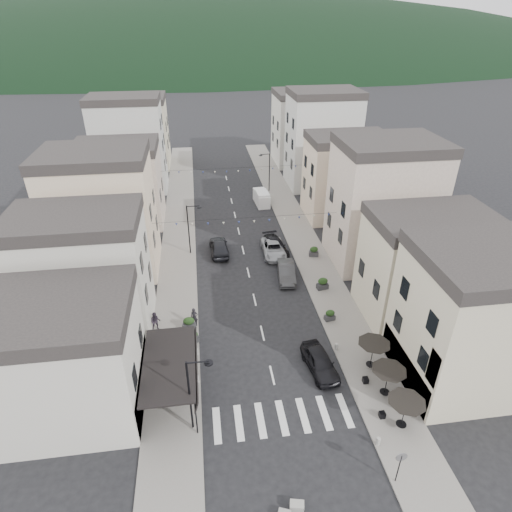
% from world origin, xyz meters
% --- Properties ---
extents(ground, '(700.00, 700.00, 0.00)m').
position_xyz_m(ground, '(0.00, 0.00, 0.00)').
color(ground, black).
rests_on(ground, ground).
extents(sidewalk_left, '(4.00, 76.00, 0.12)m').
position_xyz_m(sidewalk_left, '(-7.50, 32.00, 0.06)').
color(sidewalk_left, slate).
rests_on(sidewalk_left, ground).
extents(sidewalk_right, '(4.00, 76.00, 0.12)m').
position_xyz_m(sidewalk_right, '(7.50, 32.00, 0.06)').
color(sidewalk_right, slate).
rests_on(sidewalk_right, ground).
extents(hill_backdrop, '(640.00, 360.00, 70.00)m').
position_xyz_m(hill_backdrop, '(0.00, 300.00, 0.00)').
color(hill_backdrop, black).
rests_on(hill_backdrop, ground).
extents(boutique_building, '(12.00, 8.00, 8.00)m').
position_xyz_m(boutique_building, '(-15.50, 5.00, 4.00)').
color(boutique_building, beige).
rests_on(boutique_building, ground).
extents(bistro_building, '(10.00, 8.00, 10.00)m').
position_xyz_m(bistro_building, '(14.50, 4.00, 5.00)').
color(bistro_building, beige).
rests_on(bistro_building, ground).
extents(boutique_awning, '(3.77, 7.50, 3.28)m').
position_xyz_m(boutique_awning, '(-7.25, 5.00, 3.11)').
color(boutique_awning, black).
rests_on(boutique_awning, ground).
extents(buildings_row_left, '(10.20, 54.16, 14.00)m').
position_xyz_m(buildings_row_left, '(-14.50, 37.75, 6.12)').
color(buildings_row_left, beige).
rests_on(buildings_row_left, ground).
extents(buildings_row_right, '(10.20, 54.16, 14.50)m').
position_xyz_m(buildings_row_right, '(14.50, 36.59, 6.32)').
color(buildings_row_right, beige).
rests_on(buildings_row_right, ground).
extents(cafe_terrace, '(2.50, 8.10, 2.53)m').
position_xyz_m(cafe_terrace, '(7.70, 2.80, 2.36)').
color(cafe_terrace, black).
rests_on(cafe_terrace, ground).
extents(streetlamp_left_near, '(1.70, 0.56, 6.00)m').
position_xyz_m(streetlamp_left_near, '(-5.82, 2.00, 3.70)').
color(streetlamp_left_near, black).
rests_on(streetlamp_left_near, ground).
extents(streetlamp_left_far, '(1.70, 0.56, 6.00)m').
position_xyz_m(streetlamp_left_far, '(-5.82, 26.00, 3.70)').
color(streetlamp_left_far, black).
rests_on(streetlamp_left_far, ground).
extents(streetlamp_right_far, '(1.70, 0.56, 6.00)m').
position_xyz_m(streetlamp_right_far, '(5.82, 44.00, 3.70)').
color(streetlamp_right_far, black).
rests_on(streetlamp_right_far, ground).
extents(traffic_sign, '(0.70, 0.07, 2.70)m').
position_xyz_m(traffic_sign, '(5.80, -3.50, 1.93)').
color(traffic_sign, black).
rests_on(traffic_sign, ground).
extents(bollards, '(11.66, 10.26, 0.60)m').
position_xyz_m(bollards, '(0.00, 5.50, 0.42)').
color(bollards, gray).
rests_on(bollards, ground).
extents(bunting_near, '(19.00, 0.28, 0.62)m').
position_xyz_m(bunting_near, '(0.00, 22.00, 5.65)').
color(bunting_near, black).
rests_on(bunting_near, ground).
extents(bunting_far, '(19.00, 0.28, 0.62)m').
position_xyz_m(bunting_far, '(0.00, 38.00, 5.65)').
color(bunting_far, black).
rests_on(bunting_far, ground).
extents(parked_car_a, '(2.46, 4.85, 1.58)m').
position_xyz_m(parked_car_a, '(3.76, 6.08, 0.79)').
color(parked_car_a, black).
rests_on(parked_car_a, ground).
extents(parked_car_b, '(2.19, 4.93, 1.57)m').
position_xyz_m(parked_car_b, '(3.81, 19.35, 0.79)').
color(parked_car_b, '#2F2F32').
rests_on(parked_car_b, ground).
extents(parked_car_c, '(2.54, 5.34, 1.47)m').
position_xyz_m(parked_car_c, '(3.34, 24.54, 0.74)').
color(parked_car_c, '#979A9F').
rests_on(parked_car_c, ground).
extents(parked_car_d, '(2.74, 5.33, 1.48)m').
position_xyz_m(parked_car_d, '(3.71, 25.14, 0.74)').
color(parked_car_d, black).
rests_on(parked_car_d, ground).
extents(parked_car_e, '(2.18, 5.10, 1.72)m').
position_xyz_m(parked_car_e, '(-2.80, 25.63, 0.86)').
color(parked_car_e, black).
rests_on(parked_car_e, ground).
extents(delivery_van, '(1.97, 4.38, 2.05)m').
position_xyz_m(delivery_van, '(4.20, 39.24, 1.00)').
color(delivery_van, white).
rests_on(delivery_van, ground).
extents(pedestrian_a, '(0.68, 0.47, 1.78)m').
position_xyz_m(pedestrian_a, '(-5.80, 12.77, 1.01)').
color(pedestrian_a, black).
rests_on(pedestrian_a, sidewalk_left).
extents(pedestrian_b, '(0.88, 0.69, 1.81)m').
position_xyz_m(pedestrian_b, '(-9.14, 12.61, 1.03)').
color(pedestrian_b, '#28212C').
rests_on(pedestrian_b, sidewalk_left).
extents(concrete_block_a, '(0.89, 0.67, 0.50)m').
position_xyz_m(concrete_block_a, '(-0.36, -4.24, 0.25)').
color(concrete_block_a, gray).
rests_on(concrete_block_a, ground).
extents(planter_la, '(1.19, 0.96, 1.18)m').
position_xyz_m(planter_la, '(-6.00, 10.53, 0.69)').
color(planter_la, '#28282A').
rests_on(planter_la, sidewalk_left).
extents(planter_lb, '(1.21, 0.82, 1.25)m').
position_xyz_m(planter_lb, '(-6.29, 12.29, 0.73)').
color(planter_lb, '#2F2F32').
rests_on(planter_lb, sidewalk_left).
extents(planter_ra, '(1.02, 0.68, 1.06)m').
position_xyz_m(planter_ra, '(6.28, 11.85, 0.63)').
color(planter_ra, '#313133').
rests_on(planter_ra, sidewalk_right).
extents(planter_rb, '(1.22, 0.82, 1.26)m').
position_xyz_m(planter_rb, '(6.98, 16.78, 0.73)').
color(planter_rb, '#292A2C').
rests_on(planter_rb, sidewalk_right).
extents(planter_rc, '(1.16, 0.79, 1.19)m').
position_xyz_m(planter_rc, '(7.79, 23.33, 0.70)').
color(planter_rc, '#2E2E30').
rests_on(planter_rc, sidewalk_right).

